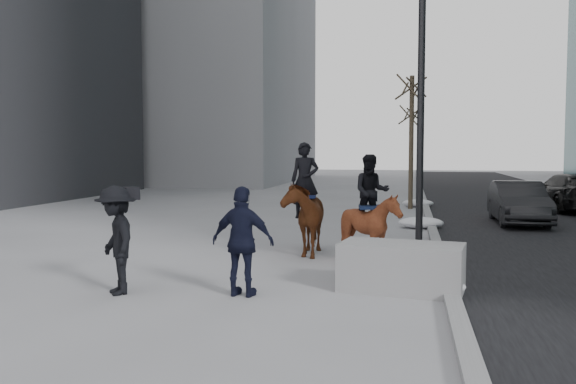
% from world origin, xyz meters
% --- Properties ---
extents(ground, '(120.00, 120.00, 0.00)m').
position_xyz_m(ground, '(0.00, 0.00, 0.00)').
color(ground, gray).
rests_on(ground, ground).
extents(road, '(8.00, 90.00, 0.01)m').
position_xyz_m(road, '(7.00, 10.00, 0.01)').
color(road, black).
rests_on(road, ground).
extents(curb, '(0.25, 90.00, 0.12)m').
position_xyz_m(curb, '(3.00, 10.00, 0.06)').
color(curb, gray).
rests_on(curb, ground).
extents(planter, '(2.12, 1.30, 0.79)m').
position_xyz_m(planter, '(2.23, -0.40, 0.40)').
color(planter, gray).
rests_on(planter, ground).
extents(car_near, '(1.43, 4.06, 1.33)m').
position_xyz_m(car_near, '(5.72, 9.58, 0.67)').
color(car_near, black).
rests_on(car_near, ground).
extents(car_far, '(2.47, 5.11, 1.43)m').
position_xyz_m(car_far, '(8.36, 14.21, 0.72)').
color(car_far, black).
rests_on(car_far, ground).
extents(tree_near, '(1.20, 1.20, 5.78)m').
position_xyz_m(tree_near, '(2.40, 13.90, 2.89)').
color(tree_near, '#35281F').
rests_on(tree_near, ground).
extents(tree_far, '(1.20, 1.20, 5.00)m').
position_xyz_m(tree_far, '(2.40, 22.00, 2.50)').
color(tree_far, '#342C1F').
rests_on(tree_far, ground).
extents(mounted_left, '(1.08, 2.01, 2.50)m').
position_xyz_m(mounted_left, '(0.04, 2.83, 0.93)').
color(mounted_left, '#4C280F').
rests_on(mounted_left, ground).
extents(mounted_right, '(1.34, 1.46, 2.24)m').
position_xyz_m(mounted_right, '(1.57, 1.95, 0.90)').
color(mounted_right, '#532010').
rests_on(mounted_right, ground).
extents(feeder, '(1.07, 0.91, 1.75)m').
position_xyz_m(feeder, '(-0.24, -1.25, 0.88)').
color(feeder, black).
rests_on(feeder, ground).
extents(camera_crew, '(1.22, 1.29, 1.75)m').
position_xyz_m(camera_crew, '(-2.29, -1.50, 0.89)').
color(camera_crew, black).
rests_on(camera_crew, ground).
extents(lamppost, '(0.25, 1.22, 9.09)m').
position_xyz_m(lamppost, '(2.60, 5.34, 4.99)').
color(lamppost, black).
rests_on(lamppost, ground).
extents(snow_piles, '(1.32, 15.98, 0.33)m').
position_xyz_m(snow_piles, '(2.70, 6.61, 0.16)').
color(snow_piles, silver).
rests_on(snow_piles, ground).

